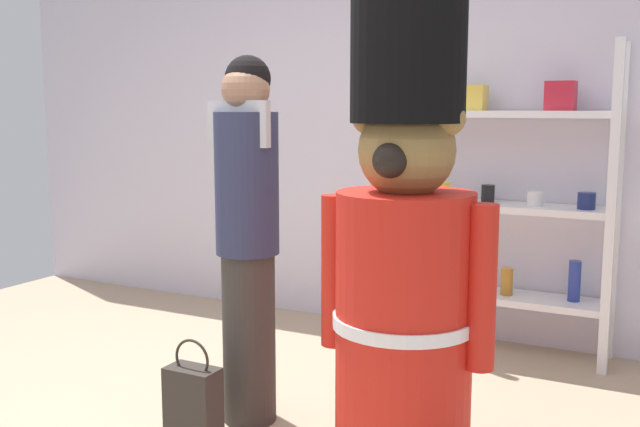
{
  "coord_description": "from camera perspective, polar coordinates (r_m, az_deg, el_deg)",
  "views": [
    {
      "loc": [
        1.65,
        -2.23,
        1.43
      ],
      "look_at": [
        0.29,
        0.39,
        1.0
      ],
      "focal_mm": 40.76,
      "sensor_mm": 36.0,
      "label": 1
    }
  ],
  "objects": [
    {
      "name": "merchandise_shelf",
      "position": [
        4.35,
        14.76,
        1.19
      ],
      "size": [
        1.17,
        0.35,
        1.79
      ],
      "color": "white",
      "rests_on": "ground_plane"
    },
    {
      "name": "shopping_bag",
      "position": [
        3.24,
        -9.93,
        -14.59
      ],
      "size": [
        0.23,
        0.13,
        0.47
      ],
      "color": "#332D28",
      "rests_on": "ground_plane"
    },
    {
      "name": "teddy_bear_guard",
      "position": [
        2.79,
        6.67,
        -4.11
      ],
      "size": [
        0.71,
        0.55,
        1.83
      ],
      "color": "red",
      "rests_on": "ground_plane"
    },
    {
      "name": "person_shopper",
      "position": [
        3.25,
        -5.71,
        -1.23
      ],
      "size": [
        0.3,
        0.28,
        1.66
      ],
      "color": "#38332D",
      "rests_on": "ground_plane"
    },
    {
      "name": "back_wall",
      "position": [
        4.73,
        7.01,
        6.65
      ],
      "size": [
        6.4,
        0.12,
        2.6
      ],
      "primitive_type": "cube",
      "color": "silver",
      "rests_on": "ground_plane"
    }
  ]
}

